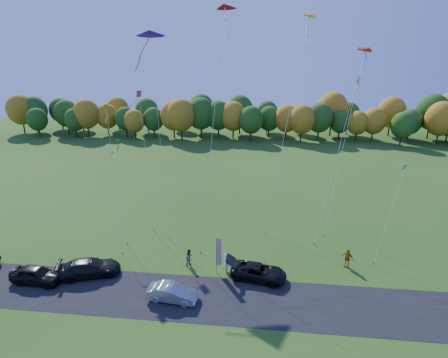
# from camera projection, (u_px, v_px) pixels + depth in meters

# --- Properties ---
(ground) EXTENTS (160.00, 160.00, 0.00)m
(ground) POSITION_uv_depth(u_px,v_px,m) (217.00, 271.00, 32.64)
(ground) COLOR #224C14
(asphalt_strip) EXTENTS (90.00, 6.00, 0.01)m
(asphalt_strip) POSITION_uv_depth(u_px,v_px,m) (211.00, 299.00, 28.89)
(asphalt_strip) COLOR black
(asphalt_strip) RESTS_ON ground
(tree_line) EXTENTS (116.00, 12.00, 10.00)m
(tree_line) POSITION_uv_depth(u_px,v_px,m) (246.00, 139.00, 84.17)
(tree_line) COLOR #1E4711
(tree_line) RESTS_ON ground
(black_suv) EXTENTS (5.30, 3.15, 1.38)m
(black_suv) POSITION_uv_depth(u_px,v_px,m) (259.00, 272.00, 31.28)
(black_suv) COLOR black
(black_suv) RESTS_ON ground
(silver_sedan) EXTENTS (4.29, 1.84, 1.37)m
(silver_sedan) POSITION_uv_depth(u_px,v_px,m) (172.00, 293.00, 28.52)
(silver_sedan) COLOR silver
(silver_sedan) RESTS_ON ground
(dark_truck_a) EXTENTS (5.84, 3.86, 1.57)m
(dark_truck_a) POSITION_uv_depth(u_px,v_px,m) (89.00, 268.00, 31.75)
(dark_truck_a) COLOR black
(dark_truck_a) RESTS_ON ground
(dark_truck_b) EXTENTS (4.65, 2.08, 1.55)m
(dark_truck_b) POSITION_uv_depth(u_px,v_px,m) (36.00, 275.00, 30.75)
(dark_truck_b) COLOR black
(dark_truck_b) RESTS_ON ground
(person_tailgate_a) EXTENTS (0.65, 0.79, 1.85)m
(person_tailgate_a) POSITION_uv_depth(u_px,v_px,m) (226.00, 263.00, 32.28)
(person_tailgate_a) COLOR white
(person_tailgate_a) RESTS_ON ground
(person_tailgate_b) EXTENTS (0.97, 1.02, 1.67)m
(person_tailgate_b) POSITION_uv_depth(u_px,v_px,m) (190.00, 257.00, 33.25)
(person_tailgate_b) COLOR gray
(person_tailgate_b) RESTS_ON ground
(person_east) EXTENTS (1.19, 0.96, 1.89)m
(person_east) POSITION_uv_depth(u_px,v_px,m) (347.00, 258.00, 32.97)
(person_east) COLOR #BE6711
(person_east) RESTS_ON ground
(feather_flag) EXTENTS (0.48, 0.15, 3.68)m
(feather_flag) POSITION_uv_depth(u_px,v_px,m) (218.00, 251.00, 31.64)
(feather_flag) COLOR #999999
(feather_flag) RESTS_ON ground
(kite_delta_blue) EXTENTS (5.86, 12.19, 23.46)m
(kite_delta_blue) POSITION_uv_depth(u_px,v_px,m) (159.00, 128.00, 40.00)
(kite_delta_blue) COLOR #4C3F33
(kite_delta_blue) RESTS_ON ground
(kite_parafoil_orange) EXTENTS (6.16, 11.91, 24.12)m
(kite_parafoil_orange) POSITION_uv_depth(u_px,v_px,m) (288.00, 120.00, 40.51)
(kite_parafoil_orange) COLOR #4C3F33
(kite_parafoil_orange) RESTS_ON ground
(kite_delta_red) EXTENTS (2.66, 10.61, 25.12)m
(kite_delta_red) POSITION_uv_depth(u_px,v_px,m) (213.00, 122.00, 35.97)
(kite_delta_red) COLOR #4C3F33
(kite_delta_red) RESTS_ON ground
(kite_parafoil_rainbow) EXTENTS (6.35, 8.76, 20.18)m
(kite_parafoil_rainbow) POSITION_uv_depth(u_px,v_px,m) (340.00, 145.00, 37.37)
(kite_parafoil_rainbow) COLOR #4C3F33
(kite_parafoil_rainbow) RESTS_ON ground
(kite_diamond_yellow) EXTENTS (3.63, 7.29, 14.40)m
(kite_diamond_yellow) POSITION_uv_depth(u_px,v_px,m) (114.00, 177.00, 36.43)
(kite_diamond_yellow) COLOR #4C3F33
(kite_diamond_yellow) RESTS_ON ground
(kite_diamond_green) EXTENTS (2.26, 4.72, 10.64)m
(kite_diamond_green) POSITION_uv_depth(u_px,v_px,m) (122.00, 191.00, 37.63)
(kite_diamond_green) COLOR #4C3F33
(kite_diamond_green) RESTS_ON ground
(kite_diamond_white) EXTENTS (4.26, 8.16, 17.14)m
(kite_diamond_white) POSITION_uv_depth(u_px,v_px,m) (341.00, 155.00, 39.60)
(kite_diamond_white) COLOR #4C3F33
(kite_diamond_white) RESTS_ON ground
(kite_diamond_pink) EXTENTS (3.50, 7.21, 15.47)m
(kite_diamond_pink) POSITION_uv_depth(u_px,v_px,m) (146.00, 160.00, 40.76)
(kite_diamond_pink) COLOR #4C3F33
(kite_diamond_pink) RESTS_ON ground
(kite_diamond_blue_low) EXTENTS (3.02, 3.59, 9.39)m
(kite_diamond_blue_low) POSITION_uv_depth(u_px,v_px,m) (389.00, 215.00, 33.62)
(kite_diamond_blue_low) COLOR #4C3F33
(kite_diamond_blue_low) RESTS_ON ground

